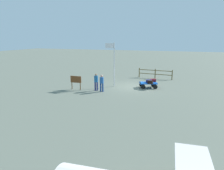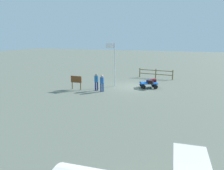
{
  "view_description": "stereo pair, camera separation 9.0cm",
  "coord_description": "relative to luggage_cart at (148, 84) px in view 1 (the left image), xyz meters",
  "views": [
    {
      "loc": [
        -5.25,
        21.0,
        5.08
      ],
      "look_at": [
        0.11,
        6.0,
        1.47
      ],
      "focal_mm": 34.05,
      "sensor_mm": 36.0,
      "label": 1
    },
    {
      "loc": [
        -5.33,
        20.97,
        5.08
      ],
      "look_at": [
        0.11,
        6.0,
        1.47
      ],
      "focal_mm": 34.05,
      "sensor_mm": 36.0,
      "label": 2
    }
  ],
  "objects": [
    {
      "name": "ground_plane",
      "position": [
        1.61,
        0.11,
        -0.4
      ],
      "size": [
        120.0,
        120.0,
        0.0
      ],
      "primitive_type": "plane",
      "color": "#636A5C"
    },
    {
      "name": "flagpole",
      "position": [
        3.6,
        0.5,
        2.32
      ],
      "size": [
        1.02,
        0.1,
        4.56
      ],
      "color": "silver",
      "rests_on": "ground"
    },
    {
      "name": "suitcase_olive",
      "position": [
        -0.07,
        -0.07,
        0.28
      ],
      "size": [
        0.67,
        0.49,
        0.27
      ],
      "color": "#201F50",
      "rests_on": "luggage_cart"
    },
    {
      "name": "luggage_cart",
      "position": [
        0.0,
        0.0,
        0.0
      ],
      "size": [
        1.98,
        1.66,
        0.55
      ],
      "color": "blue",
      "rests_on": "ground"
    },
    {
      "name": "suitcase_tan",
      "position": [
        -0.3,
        0.44,
        0.3
      ],
      "size": [
        0.54,
        0.42,
        0.3
      ],
      "color": "black",
      "rests_on": "luggage_cart"
    },
    {
      "name": "worker_lead",
      "position": [
        3.87,
        3.0,
        0.56
      ],
      "size": [
        0.46,
        0.46,
        1.61
      ],
      "color": "navy",
      "rests_on": "ground"
    },
    {
      "name": "suitcase_maroon",
      "position": [
        -0.4,
        -0.6,
        0.29
      ],
      "size": [
        0.67,
        0.5,
        0.28
      ],
      "color": "maroon",
      "rests_on": "luggage_cart"
    },
    {
      "name": "wooden_fence",
      "position": [
        0.08,
        -5.35,
        0.28
      ],
      "size": [
        4.25,
        0.48,
        1.19
      ],
      "color": "brown",
      "rests_on": "ground"
    },
    {
      "name": "worker_trailing",
      "position": [
        4.53,
        2.8,
        0.58
      ],
      "size": [
        0.53,
        0.53,
        1.65
      ],
      "color": "navy",
      "rests_on": "ground"
    },
    {
      "name": "signboard",
      "position": [
        6.58,
        3.06,
        0.5
      ],
      "size": [
        1.15,
        0.09,
        1.34
      ],
      "color": "#4C3319",
      "rests_on": "ground"
    }
  ]
}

